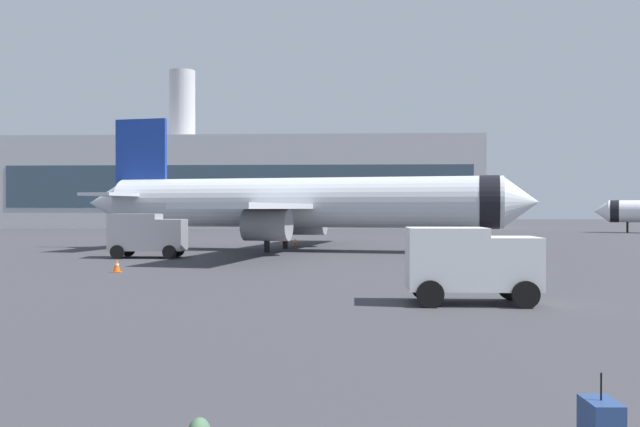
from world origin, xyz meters
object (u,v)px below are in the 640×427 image
Objects in this scene: safety_cone_far at (117,266)px; safety_cone_mid at (283,240)px; airplane_at_gate at (299,203)px; service_truck at (147,233)px; cargo_van at (470,261)px; rolling_suitcase at (601,427)px; safety_cone_near at (295,242)px.

safety_cone_mid is at bearing 77.65° from safety_cone_far.
service_truck is (-9.35, -7.96, -2.05)m from airplane_at_gate.
service_truck is 7.13× the size of safety_cone_far.
safety_cone_far is at bearing 146.42° from cargo_van.
cargo_van is 38.46m from safety_cone_mid.
safety_cone_mid is at bearing 100.38° from rolling_suitcase.
airplane_at_gate is 19.86m from safety_cone_far.
airplane_at_gate is 47.40× the size of safety_cone_mid.
safety_cone_far is at bearing -105.42° from safety_cone_near.
safety_cone_mid is (-1.18, 1.18, 0.06)m from safety_cone_near.
rolling_suitcase is (15.20, -24.85, 0.05)m from safety_cone_far.
airplane_at_gate is 52.27× the size of safety_cone_far.
safety_cone_mid is (7.29, 16.49, -1.24)m from service_truck.
safety_cone_near is 0.84× the size of safety_cone_mid.
airplane_at_gate is 56.28× the size of safety_cone_near.
cargo_van is at bearing -49.69° from service_truck.
service_truck is 10.17m from safety_cone_far.
cargo_van is 4.00× the size of rolling_suitcase.
cargo_van is (8.11, -28.54, -2.21)m from airplane_at_gate.
cargo_van is 6.95× the size of safety_cone_near.
airplane_at_gate is 43.54m from rolling_suitcase.
service_truck is 17.54m from safety_cone_near.
safety_cone_mid is 0.68× the size of rolling_suitcase.
service_truck is 1.10× the size of cargo_van.
cargo_van reaches higher than safety_cone_far.
safety_cone_far is (-6.98, -25.29, 0.02)m from safety_cone_near.
service_truck is at bearing 98.49° from safety_cone_far.
service_truck is 18.07m from safety_cone_mid.
airplane_at_gate reaches higher than rolling_suitcase.
safety_cone_mid is (-2.06, 8.54, -3.29)m from airplane_at_gate.
airplane_at_gate is 8.09× the size of cargo_van.
safety_cone_far is at bearing 121.45° from rolling_suitcase.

